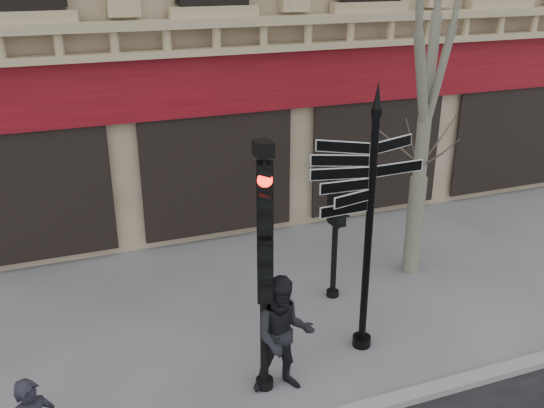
{
  "coord_description": "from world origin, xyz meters",
  "views": [
    {
      "loc": [
        -3.36,
        -7.38,
        6.03
      ],
      "look_at": [
        -0.34,
        0.6,
        2.56
      ],
      "focal_mm": 40.0,
      "sensor_mm": 36.0,
      "label": 1
    }
  ],
  "objects": [
    {
      "name": "ground",
      "position": [
        0.0,
        0.0,
        0.0
      ],
      "size": [
        80.0,
        80.0,
        0.0
      ],
      "primitive_type": "plane",
      "color": "#5B5B60",
      "rests_on": "ground"
    },
    {
      "name": "traffic_signal_main",
      "position": [
        -0.83,
        -0.36,
        2.44
      ],
      "size": [
        0.5,
        0.43,
        3.87
      ],
      "rotation": [
        0.0,
        0.0,
        -0.33
      ],
      "color": "black",
      "rests_on": "ground"
    },
    {
      "name": "pedestrian_b",
      "position": [
        -0.57,
        -0.49,
        0.94
      ],
      "size": [
        1.04,
        0.89,
        1.88
      ],
      "primitive_type": "imported",
      "rotation": [
        0.0,
        0.0,
        -0.21
      ],
      "color": "black",
      "rests_on": "ground"
    },
    {
      "name": "traffic_signal_secondary",
      "position": [
        1.31,
        1.68,
        1.72
      ],
      "size": [
        0.43,
        0.32,
        2.46
      ],
      "rotation": [
        0.0,
        0.0,
        0.07
      ],
      "color": "black",
      "rests_on": "ground"
    },
    {
      "name": "fingerpost",
      "position": [
        1.06,
        0.06,
        2.98
      ],
      "size": [
        2.08,
        2.08,
        4.43
      ],
      "rotation": [
        0.0,
        0.0,
        -0.13
      ],
      "color": "black",
      "rests_on": "ground"
    }
  ]
}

